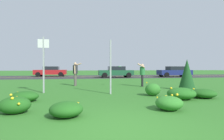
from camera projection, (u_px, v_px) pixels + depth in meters
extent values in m
plane|color=#2D6B23|center=(94.00, 84.00, 14.53)|extent=(120.00, 120.00, 0.00)
cube|color=#2D2D30|center=(89.00, 77.00, 25.26)|extent=(120.00, 9.03, 0.01)
cube|color=yellow|center=(89.00, 77.00, 25.26)|extent=(120.00, 0.16, 0.00)
ellipsoid|color=#2D7526|center=(153.00, 89.00, 8.48)|extent=(0.72, 0.65, 0.58)
sphere|color=yellow|center=(152.00, 86.00, 8.35)|extent=(0.08, 0.08, 0.08)
sphere|color=yellow|center=(152.00, 87.00, 8.37)|extent=(0.08, 0.08, 0.08)
sphere|color=yellow|center=(147.00, 83.00, 8.67)|extent=(0.06, 0.06, 0.06)
ellipsoid|color=#1E5619|center=(25.00, 96.00, 7.02)|extent=(1.04, 0.85, 0.41)
sphere|color=yellow|center=(18.00, 92.00, 6.99)|extent=(0.05, 0.05, 0.05)
sphere|color=yellow|center=(19.00, 96.00, 6.85)|extent=(0.07, 0.07, 0.07)
sphere|color=yellow|center=(19.00, 96.00, 6.68)|extent=(0.07, 0.07, 0.07)
sphere|color=yellow|center=(31.00, 95.00, 7.03)|extent=(0.06, 0.06, 0.06)
sphere|color=yellow|center=(28.00, 95.00, 6.98)|extent=(0.07, 0.07, 0.07)
sphere|color=yellow|center=(17.00, 97.00, 6.56)|extent=(0.06, 0.06, 0.06)
ellipsoid|color=#2D7526|center=(169.00, 103.00, 5.63)|extent=(0.85, 0.83, 0.44)
sphere|color=yellow|center=(176.00, 101.00, 5.43)|extent=(0.05, 0.05, 0.05)
sphere|color=yellow|center=(173.00, 101.00, 5.53)|extent=(0.09, 0.09, 0.09)
sphere|color=yellow|center=(157.00, 98.00, 5.75)|extent=(0.05, 0.05, 0.05)
sphere|color=yellow|center=(166.00, 101.00, 5.56)|extent=(0.06, 0.06, 0.06)
sphere|color=yellow|center=(166.00, 97.00, 5.97)|extent=(0.09, 0.09, 0.09)
sphere|color=yellow|center=(177.00, 95.00, 5.79)|extent=(0.08, 0.08, 0.08)
sphere|color=yellow|center=(172.00, 95.00, 5.71)|extent=(0.07, 0.07, 0.07)
ellipsoid|color=#23661E|center=(181.00, 93.00, 7.52)|extent=(1.19, 1.07, 0.49)
sphere|color=yellow|center=(181.00, 92.00, 7.23)|extent=(0.06, 0.06, 0.06)
sphere|color=yellow|center=(171.00, 88.00, 7.56)|extent=(0.09, 0.09, 0.09)
sphere|color=yellow|center=(194.00, 89.00, 7.19)|extent=(0.07, 0.07, 0.07)
sphere|color=yellow|center=(185.00, 92.00, 7.57)|extent=(0.07, 0.07, 0.07)
sphere|color=yellow|center=(184.00, 92.00, 7.79)|extent=(0.08, 0.08, 0.08)
sphere|color=yellow|center=(192.00, 91.00, 7.49)|extent=(0.07, 0.07, 0.07)
ellipsoid|color=#1E5619|center=(15.00, 105.00, 5.22)|extent=(0.88, 0.73, 0.49)
sphere|color=yellow|center=(26.00, 101.00, 5.56)|extent=(0.09, 0.09, 0.09)
sphere|color=yellow|center=(12.00, 98.00, 5.01)|extent=(0.08, 0.08, 0.08)
sphere|color=yellow|center=(19.00, 104.00, 4.92)|extent=(0.07, 0.07, 0.07)
sphere|color=yellow|center=(19.00, 103.00, 5.06)|extent=(0.08, 0.08, 0.08)
sphere|color=yellow|center=(7.00, 100.00, 5.25)|extent=(0.05, 0.05, 0.05)
sphere|color=yellow|center=(11.00, 95.00, 5.41)|extent=(0.08, 0.08, 0.08)
sphere|color=yellow|center=(20.00, 100.00, 5.25)|extent=(0.08, 0.08, 0.08)
ellipsoid|color=#1E5619|center=(204.00, 93.00, 7.87)|extent=(1.08, 0.99, 0.39)
sphere|color=yellow|center=(207.00, 90.00, 7.91)|extent=(0.08, 0.08, 0.08)
sphere|color=yellow|center=(205.00, 91.00, 8.09)|extent=(0.08, 0.08, 0.08)
sphere|color=yellow|center=(204.00, 92.00, 8.02)|extent=(0.07, 0.07, 0.07)
sphere|color=yellow|center=(201.00, 90.00, 8.21)|extent=(0.06, 0.06, 0.06)
sphere|color=yellow|center=(195.00, 93.00, 7.73)|extent=(0.07, 0.07, 0.07)
sphere|color=yellow|center=(208.00, 93.00, 7.51)|extent=(0.07, 0.07, 0.07)
ellipsoid|color=#1E5619|center=(66.00, 109.00, 4.85)|extent=(0.90, 0.89, 0.42)
sphere|color=yellow|center=(56.00, 110.00, 4.66)|extent=(0.09, 0.09, 0.09)
sphere|color=yellow|center=(78.00, 103.00, 5.05)|extent=(0.05, 0.05, 0.05)
sphere|color=yellow|center=(79.00, 106.00, 5.06)|extent=(0.06, 0.06, 0.06)
cube|color=#93969B|center=(44.00, 65.00, 9.37)|extent=(0.07, 0.10, 2.92)
cube|color=silver|center=(43.00, 43.00, 9.32)|extent=(0.56, 0.03, 0.44)
cube|color=#93969B|center=(111.00, 67.00, 9.01)|extent=(0.07, 0.10, 2.70)
cone|color=#19471E|center=(187.00, 75.00, 10.52)|extent=(0.97, 0.97, 1.81)
cylinder|color=#232328|center=(75.00, 69.00, 13.02)|extent=(0.34, 0.34, 0.62)
sphere|color=tan|center=(75.00, 64.00, 13.01)|extent=(0.21, 0.21, 0.21)
cylinder|color=#4C4742|center=(76.00, 80.00, 13.11)|extent=(0.14, 0.14, 0.87)
cylinder|color=#4C4742|center=(75.00, 80.00, 12.94)|extent=(0.14, 0.14, 0.87)
cylinder|color=tan|center=(78.00, 65.00, 13.19)|extent=(0.58, 0.24, 0.26)
cylinder|color=tan|center=(75.00, 70.00, 12.82)|extent=(0.13, 0.12, 0.58)
cylinder|color=#287038|center=(142.00, 71.00, 12.52)|extent=(0.34, 0.34, 0.57)
sphere|color=tan|center=(142.00, 65.00, 12.52)|extent=(0.21, 0.21, 0.21)
cylinder|color=black|center=(142.00, 81.00, 12.45)|extent=(0.14, 0.14, 0.80)
cylinder|color=black|center=(142.00, 81.00, 12.62)|extent=(0.14, 0.14, 0.80)
cylinder|color=tan|center=(141.00, 66.00, 12.33)|extent=(0.52, 0.22, 0.33)
cylinder|color=tan|center=(142.00, 71.00, 12.72)|extent=(0.13, 0.12, 0.54)
cylinder|color=#ADD6E5|center=(120.00, 66.00, 12.67)|extent=(0.24, 0.24, 0.06)
torus|color=#ADD6E5|center=(120.00, 66.00, 12.67)|extent=(0.24, 0.24, 0.06)
cube|color=navy|center=(174.00, 72.00, 25.04)|extent=(4.50, 1.82, 0.66)
cube|color=black|center=(175.00, 68.00, 25.04)|extent=(2.10, 1.64, 0.52)
cylinder|color=black|center=(167.00, 75.00, 23.92)|extent=(0.66, 0.22, 0.66)
cylinder|color=black|center=(161.00, 74.00, 25.68)|extent=(0.66, 0.22, 0.66)
cylinder|color=black|center=(188.00, 75.00, 24.40)|extent=(0.66, 0.22, 0.66)
cylinder|color=black|center=(181.00, 74.00, 26.16)|extent=(0.66, 0.22, 0.66)
cube|color=#194C2D|center=(116.00, 73.00, 23.76)|extent=(4.50, 1.82, 0.66)
cube|color=black|center=(116.00, 68.00, 23.77)|extent=(2.10, 1.64, 0.52)
cylinder|color=black|center=(105.00, 75.00, 22.65)|extent=(0.66, 0.22, 0.66)
cylinder|color=black|center=(103.00, 75.00, 24.41)|extent=(0.66, 0.22, 0.66)
cylinder|color=black|center=(129.00, 75.00, 23.13)|extent=(0.66, 0.22, 0.66)
cylinder|color=black|center=(126.00, 75.00, 24.88)|extent=(0.66, 0.22, 0.66)
cube|color=maroon|center=(51.00, 72.00, 26.40)|extent=(4.50, 1.82, 0.66)
cube|color=black|center=(51.00, 68.00, 26.40)|extent=(2.10, 1.64, 0.52)
cylinder|color=black|center=(38.00, 74.00, 25.28)|extent=(0.66, 0.22, 0.66)
cylinder|color=black|center=(41.00, 74.00, 27.04)|extent=(0.66, 0.22, 0.66)
cylinder|color=black|center=(61.00, 74.00, 25.76)|extent=(0.66, 0.22, 0.66)
cylinder|color=black|center=(62.00, 74.00, 27.52)|extent=(0.66, 0.22, 0.66)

